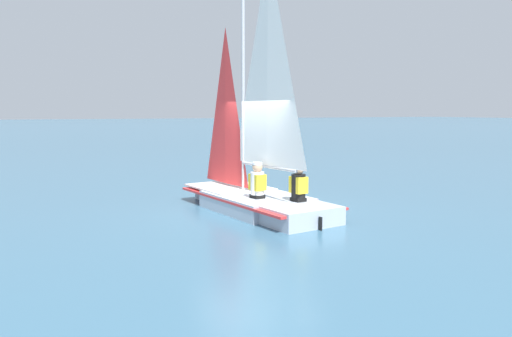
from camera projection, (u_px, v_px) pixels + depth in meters
name	position (u px, v px, depth m)	size (l,w,h in m)	color
ground_plane	(256.00, 211.00, 11.44)	(260.00, 260.00, 0.00)	#38607A
sailboat_main	(256.00, 177.00, 11.35)	(2.33, 4.55, 5.77)	#B2BCCC
sailor_helm	(257.00, 187.00, 10.91)	(0.34, 0.38, 1.16)	black
sailor_crew	(298.00, 189.00, 10.52)	(0.34, 0.38, 1.16)	black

